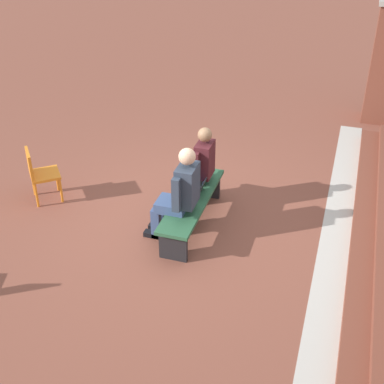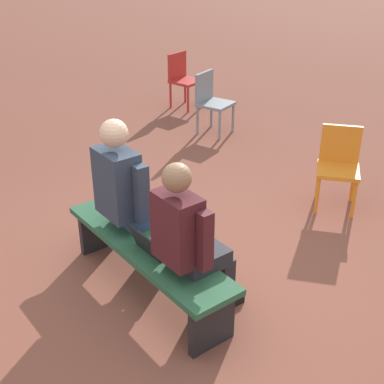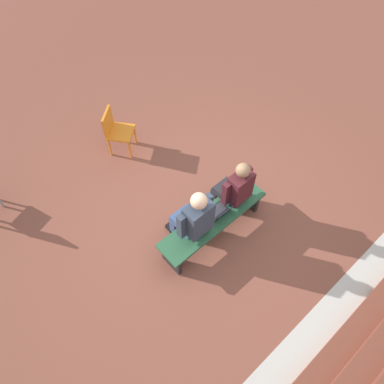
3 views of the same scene
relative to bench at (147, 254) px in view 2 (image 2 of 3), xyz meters
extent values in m
plane|color=brown|center=(-0.11, -0.19, -0.35)|extent=(60.00, 60.00, 0.00)
cube|color=#285638|center=(0.00, 0.00, 0.07)|extent=(1.80, 0.44, 0.05)
cube|color=black|center=(-0.80, 0.00, -0.15)|extent=(0.06, 0.37, 0.40)
cube|color=black|center=(0.80, 0.00, -0.15)|extent=(0.06, 0.37, 0.40)
cube|color=#232328|center=(-0.46, -0.16, 0.15)|extent=(0.31, 0.37, 0.13)
cube|color=#232328|center=(-0.55, -0.35, -0.13)|extent=(0.10, 0.11, 0.45)
cube|color=black|center=(-0.55, -0.40, -0.32)|extent=(0.10, 0.22, 0.06)
cube|color=#232328|center=(-0.38, -0.35, -0.13)|extent=(0.10, 0.11, 0.45)
cube|color=black|center=(-0.38, -0.40, -0.32)|extent=(0.10, 0.22, 0.06)
cube|color=#47191E|center=(-0.46, 0.04, 0.47)|extent=(0.35, 0.22, 0.51)
cube|color=maroon|center=(-0.46, -0.08, 0.43)|extent=(0.05, 0.01, 0.31)
cube|color=#47191E|center=(-0.68, -0.03, 0.45)|extent=(0.08, 0.09, 0.44)
cube|color=#47191E|center=(-0.24, -0.03, 0.45)|extent=(0.08, 0.09, 0.44)
sphere|color=#8C6647|center=(-0.46, 0.04, 0.85)|extent=(0.20, 0.20, 0.20)
cube|color=#384C75|center=(0.33, -0.18, 0.15)|extent=(0.34, 0.40, 0.14)
cube|color=#384C75|center=(0.24, -0.38, -0.13)|extent=(0.11, 0.12, 0.45)
cube|color=black|center=(0.24, -0.44, -0.32)|extent=(0.11, 0.24, 0.07)
cube|color=#384C75|center=(0.42, -0.38, -0.13)|extent=(0.11, 0.12, 0.45)
cube|color=black|center=(0.42, -0.44, -0.32)|extent=(0.11, 0.24, 0.07)
cube|color=#2D3847|center=(0.33, 0.04, 0.50)|extent=(0.38, 0.24, 0.56)
cube|color=#2D3847|center=(0.09, -0.03, 0.48)|extent=(0.09, 0.10, 0.47)
cube|color=#2D3847|center=(0.57, -0.03, 0.48)|extent=(0.09, 0.10, 0.47)
sphere|color=#DBAD89|center=(0.33, 0.04, 0.92)|extent=(0.22, 0.22, 0.22)
cube|color=black|center=(-0.12, -0.04, 0.11)|extent=(0.32, 0.22, 0.02)
cube|color=#2D2D33|center=(-0.12, -0.05, 0.12)|extent=(0.29, 0.15, 0.00)
cube|color=black|center=(-0.12, 0.10, 0.21)|extent=(0.32, 0.07, 0.19)
cube|color=#33519E|center=(-0.12, 0.09, 0.21)|extent=(0.28, 0.06, 0.17)
cube|color=red|center=(3.56, -3.09, 0.07)|extent=(0.50, 0.50, 0.04)
cube|color=red|center=(3.75, -3.05, 0.29)|extent=(0.13, 0.40, 0.40)
cylinder|color=red|center=(3.35, -2.95, -0.15)|extent=(0.04, 0.04, 0.40)
cylinder|color=red|center=(3.43, -3.31, -0.15)|extent=(0.04, 0.04, 0.40)
cylinder|color=red|center=(3.70, -2.87, -0.15)|extent=(0.04, 0.04, 0.40)
cylinder|color=red|center=(3.78, -3.23, -0.15)|extent=(0.04, 0.04, 0.40)
cube|color=orange|center=(-0.01, -2.31, 0.07)|extent=(0.59, 0.59, 0.04)
cube|color=orange|center=(0.11, -2.46, 0.29)|extent=(0.33, 0.28, 0.40)
cylinder|color=orange|center=(0.01, -2.06, -0.15)|extent=(0.04, 0.04, 0.40)
cylinder|color=orange|center=(-0.27, -2.29, -0.15)|extent=(0.04, 0.04, 0.40)
cylinder|color=orange|center=(0.24, -2.34, -0.15)|extent=(0.04, 0.04, 0.40)
cylinder|color=orange|center=(-0.04, -2.57, -0.15)|extent=(0.04, 0.04, 0.40)
cube|color=gray|center=(2.41, -2.72, 0.07)|extent=(0.53, 0.53, 0.04)
cube|color=gray|center=(2.59, -2.66, 0.29)|extent=(0.16, 0.39, 0.40)
cylinder|color=gray|center=(2.18, -2.60, -0.15)|extent=(0.04, 0.04, 0.40)
cylinder|color=gray|center=(2.29, -2.94, -0.15)|extent=(0.04, 0.04, 0.40)
cylinder|color=gray|center=(2.52, -2.49, -0.15)|extent=(0.04, 0.04, 0.40)
cylinder|color=gray|center=(2.63, -2.83, -0.15)|extent=(0.04, 0.04, 0.40)
camera|label=1|loc=(5.92, 1.87, 4.06)|focal=50.00mm
camera|label=2|loc=(-3.00, 1.87, 2.37)|focal=50.00mm
camera|label=3|loc=(2.08, 1.87, 4.75)|focal=35.00mm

